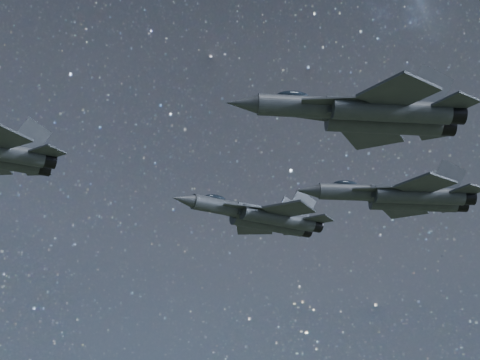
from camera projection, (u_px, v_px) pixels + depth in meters
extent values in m
cylinder|color=black|center=(48.00, 160.00, 73.64)|extent=(1.59, 1.71, 1.48)
cylinder|color=black|center=(43.00, 168.00, 75.36)|extent=(1.59, 1.71, 1.48)
cube|color=#2F343B|center=(48.00, 152.00, 72.43)|extent=(3.47, 3.49, 0.15)
cube|color=#2F343B|center=(36.00, 170.00, 76.38)|extent=(3.07, 3.20, 0.15)
cube|color=#2F343B|center=(32.00, 136.00, 73.42)|extent=(3.58, 0.63, 3.66)
cube|color=#2F343B|center=(26.00, 146.00, 75.56)|extent=(3.48, 1.12, 3.66)
cylinder|color=#2F343B|center=(226.00, 208.00, 86.08)|extent=(8.03, 3.55, 1.66)
cone|color=#2F343B|center=(183.00, 200.00, 83.72)|extent=(2.84, 2.07, 1.49)
ellipsoid|color=#19222D|center=(215.00, 199.00, 85.78)|extent=(2.73, 1.71, 0.82)
cube|color=#2F343B|center=(270.00, 216.00, 88.61)|extent=(8.83, 3.70, 1.38)
cylinder|color=#2F343B|center=(278.00, 218.00, 87.77)|extent=(9.06, 3.81, 1.66)
cylinder|color=#2F343B|center=(268.00, 224.00, 89.49)|extent=(9.06, 3.81, 1.66)
cylinder|color=black|center=(315.00, 225.00, 90.03)|extent=(1.72, 1.82, 1.53)
cylinder|color=black|center=(304.00, 230.00, 91.75)|extent=(1.72, 1.82, 1.53)
cube|color=#2F343B|center=(248.00, 208.00, 85.75)|extent=(5.58, 1.49, 0.13)
cube|color=#2F343B|center=(235.00, 215.00, 88.08)|extent=(5.49, 3.42, 0.13)
cube|color=#2F343B|center=(289.00, 209.00, 85.69)|extent=(6.09, 6.07, 0.21)
cube|color=#2F343B|center=(255.00, 228.00, 91.53)|extent=(5.23, 5.58, 0.21)
cube|color=#2F343B|center=(319.00, 219.00, 88.79)|extent=(3.60, 3.61, 0.16)
cube|color=#2F343B|center=(294.00, 231.00, 92.75)|extent=(3.07, 3.22, 0.16)
cube|color=#2F343B|center=(302.00, 205.00, 89.71)|extent=(3.68, 0.79, 3.78)
cube|color=#2F343B|center=(289.00, 212.00, 91.86)|extent=(3.55, 1.36, 3.78)
cylinder|color=#2F343B|center=(310.00, 107.00, 54.00)|extent=(7.21, 2.58, 1.49)
cone|color=#2F343B|center=(242.00, 104.00, 53.53)|extent=(2.47, 1.68, 1.34)
ellipsoid|color=#19222D|center=(293.00, 97.00, 54.14)|extent=(2.40, 1.35, 0.74)
cube|color=#2F343B|center=(382.00, 111.00, 54.49)|extent=(7.96, 2.65, 1.24)
cylinder|color=#2F343B|center=(391.00, 111.00, 53.49)|extent=(8.16, 2.73, 1.49)
cylinder|color=#2F343B|center=(384.00, 123.00, 55.26)|extent=(8.16, 2.73, 1.49)
cylinder|color=black|center=(455.00, 114.00, 53.94)|extent=(1.44, 1.55, 1.38)
cylinder|color=black|center=(445.00, 126.00, 55.71)|extent=(1.44, 1.55, 1.38)
cube|color=#2F343B|center=(339.00, 101.00, 52.94)|extent=(5.03, 2.69, 0.11)
cube|color=#2F343B|center=(331.00, 118.00, 55.33)|extent=(5.00, 1.22, 0.11)
cube|color=#2F343B|center=(399.00, 92.00, 51.42)|extent=(4.94, 5.20, 0.19)
cube|color=#2F343B|center=(372.00, 134.00, 57.43)|extent=(5.43, 5.48, 0.19)
cube|color=#2F343B|center=(456.00, 103.00, 52.82)|extent=(2.91, 3.02, 0.14)
cube|color=#2F343B|center=(434.00, 131.00, 56.89)|extent=(3.21, 3.24, 0.14)
cube|color=#2F343B|center=(430.00, 87.00, 54.21)|extent=(3.26, 0.94, 3.40)
cube|color=#2F343B|center=(419.00, 103.00, 56.42)|extent=(3.33, 0.56, 3.40)
cylinder|color=#2F343B|center=(358.00, 192.00, 81.05)|extent=(8.13, 3.03, 1.68)
cone|color=#2F343B|center=(308.00, 191.00, 80.60)|extent=(2.80, 1.93, 1.51)
ellipsoid|color=#19222D|center=(345.00, 185.00, 81.23)|extent=(2.72, 1.56, 0.83)
cube|color=#2F343B|center=(412.00, 195.00, 81.53)|extent=(8.97, 3.12, 1.40)
cylinder|color=#2F343B|center=(420.00, 196.00, 80.39)|extent=(9.19, 3.22, 1.68)
cylinder|color=#2F343B|center=(413.00, 203.00, 82.38)|extent=(9.19, 3.22, 1.68)
cylinder|color=black|center=(468.00, 197.00, 80.83)|extent=(1.65, 1.77, 1.55)
cylinder|color=black|center=(460.00, 204.00, 82.82)|extent=(1.65, 1.77, 1.55)
cube|color=#2F343B|center=(381.00, 189.00, 79.83)|extent=(5.65, 3.11, 0.13)
cube|color=#2F343B|center=(373.00, 199.00, 82.52)|extent=(5.61, 1.28, 0.13)
cube|color=#2F343B|center=(425.00, 184.00, 78.05)|extent=(5.52, 5.82, 0.22)
cube|color=#2F343B|center=(404.00, 209.00, 84.84)|extent=(6.13, 6.17, 0.22)
cube|color=#2F343B|center=(468.00, 190.00, 79.57)|extent=(3.25, 3.37, 0.16)
cube|color=#2F343B|center=(451.00, 207.00, 84.16)|extent=(3.62, 3.65, 0.16)
cube|color=#2F343B|center=(449.00, 177.00, 81.16)|extent=(3.66, 1.11, 3.83)
cube|color=#2F343B|center=(440.00, 186.00, 83.65)|extent=(3.75, 0.65, 3.83)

